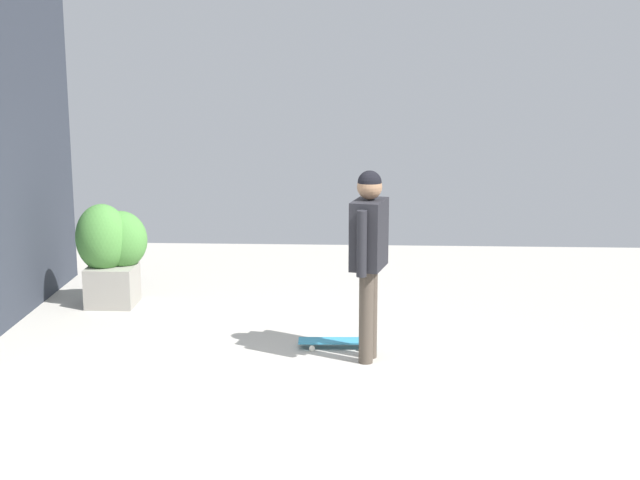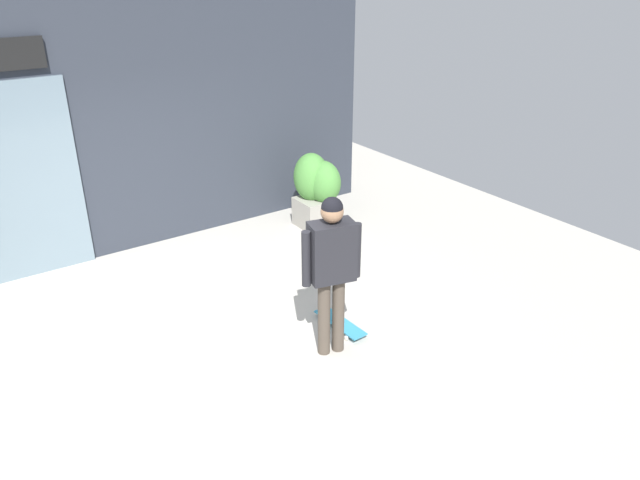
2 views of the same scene
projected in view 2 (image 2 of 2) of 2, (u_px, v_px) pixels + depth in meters
ground_plane at (207, 334)px, 6.74m from camera, size 12.00×12.00×0.00m
building_facade at (102, 117)px, 7.93m from camera, size 8.07×0.31×3.84m
skateboarder at (332, 260)px, 6.00m from camera, size 0.61×0.36×1.76m
skateboard at (340, 323)px, 6.84m from camera, size 0.26×0.74×0.08m
planter_box_right at (316, 186)px, 9.22m from camera, size 0.61×0.77×1.14m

